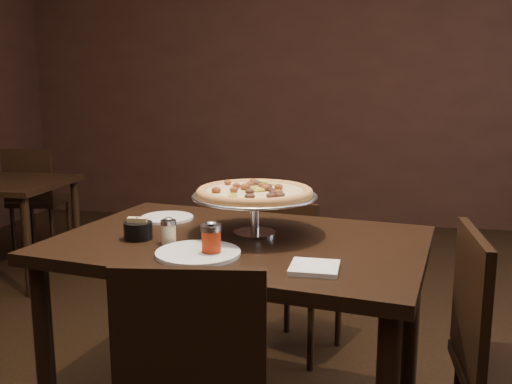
# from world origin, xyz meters

# --- Properties ---
(room) EXTENTS (6.04, 7.04, 2.84)m
(room) POSITION_xyz_m (0.06, 0.03, 1.40)
(room) COLOR black
(room) RESTS_ON ground
(dining_table) EXTENTS (1.40, 1.05, 0.80)m
(dining_table) POSITION_xyz_m (-0.06, -0.06, 0.70)
(dining_table) COLOR black
(dining_table) RESTS_ON ground
(pizza_stand) EXTENTS (0.46, 0.46, 0.19)m
(pizza_stand) POSITION_xyz_m (-0.02, 0.01, 0.95)
(pizza_stand) COLOR silver
(pizza_stand) RESTS_ON dining_table
(parmesan_shaker) EXTENTS (0.05, 0.05, 0.09)m
(parmesan_shaker) POSITION_xyz_m (-0.28, -0.17, 0.85)
(parmesan_shaker) COLOR beige
(parmesan_shaker) RESTS_ON dining_table
(pepper_flake_shaker) EXTENTS (0.07, 0.07, 0.12)m
(pepper_flake_shaker) POSITION_xyz_m (-0.10, -0.28, 0.86)
(pepper_flake_shaker) COLOR maroon
(pepper_flake_shaker) RESTS_ON dining_table
(packet_caddy) EXTENTS (0.10, 0.10, 0.08)m
(packet_caddy) POSITION_xyz_m (-0.41, -0.13, 0.83)
(packet_caddy) COLOR black
(packet_caddy) RESTS_ON dining_table
(napkin_stack) EXTENTS (0.14, 0.14, 0.02)m
(napkin_stack) POSITION_xyz_m (0.24, -0.35, 0.81)
(napkin_stack) COLOR white
(napkin_stack) RESTS_ON dining_table
(plate_left) EXTENTS (0.21, 0.21, 0.01)m
(plate_left) POSITION_xyz_m (-0.41, 0.17, 0.81)
(plate_left) COLOR white
(plate_left) RESTS_ON dining_table
(plate_near) EXTENTS (0.27, 0.27, 0.01)m
(plate_near) POSITION_xyz_m (-0.14, -0.28, 0.81)
(plate_near) COLOR white
(plate_near) RESTS_ON dining_table
(serving_spatula) EXTENTS (0.16, 0.16, 0.02)m
(serving_spatula) POSITION_xyz_m (-0.03, -0.13, 0.95)
(serving_spatula) COLOR silver
(serving_spatula) RESTS_ON pizza_stand
(chair_far) EXTENTS (0.49, 0.49, 0.81)m
(chair_far) POSITION_xyz_m (0.04, 0.68, 0.44)
(chair_far) COLOR black
(chair_far) RESTS_ON ground
(chair_side) EXTENTS (0.43, 0.43, 0.90)m
(chair_side) POSITION_xyz_m (0.83, -0.18, 0.49)
(chair_side) COLOR black
(chair_side) RESTS_ON ground
(bg_chair_far) EXTENTS (0.43, 0.43, 0.85)m
(bg_chair_far) POSITION_xyz_m (-2.20, 2.05, 0.46)
(bg_chair_far) COLOR black
(bg_chair_far) RESTS_ON ground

